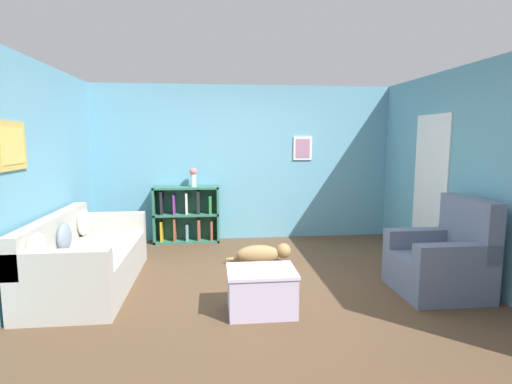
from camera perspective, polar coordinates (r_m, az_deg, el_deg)
name	(u,v)px	position (r m, az deg, el deg)	size (l,w,h in m)	color
ground_plane	(260,283)	(4.90, 0.52, -12.91)	(14.00, 14.00, 0.00)	brown
wall_back	(244,163)	(6.83, -1.67, 4.16)	(5.60, 0.13, 2.60)	#609EB7
wall_left	(26,177)	(4.99, -29.97, 1.82)	(0.13, 5.00, 2.60)	#609EB7
wall_right	(466,174)	(5.53, 27.77, 2.35)	(0.16, 5.00, 2.60)	#609EB7
couch	(85,261)	(5.11, -23.26, -8.99)	(0.95, 2.05, 0.84)	#ADA89E
bookshelf	(187,215)	(6.74, -9.83, -3.25)	(1.07, 0.28, 0.93)	#2D6B56
recliner_chair	(443,261)	(4.98, 25.16, -8.85)	(0.88, 0.88, 1.07)	slate
coffee_table	(261,289)	(4.08, 0.78, -13.73)	(0.68, 0.53, 0.44)	#BCB2D1
dog	(263,254)	(5.57, 0.98, -8.82)	(0.91, 0.24, 0.28)	#9E7A4C
vase	(193,176)	(6.62, -8.94, 2.27)	(0.12, 0.12, 0.31)	silver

